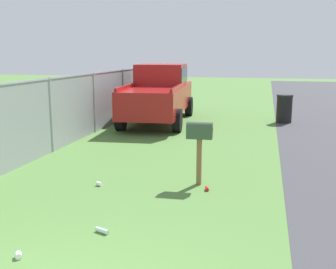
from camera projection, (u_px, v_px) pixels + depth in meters
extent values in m
cube|color=brown|center=(199.00, 162.00, 7.90)|extent=(0.09, 0.09, 0.91)
cube|color=#334C33|center=(200.00, 133.00, 7.79)|extent=(0.22, 0.50, 0.22)
cylinder|color=#334C33|center=(200.00, 127.00, 7.77)|extent=(0.22, 0.50, 0.20)
cube|color=red|center=(201.00, 128.00, 7.88)|extent=(0.02, 0.04, 0.18)
cube|color=maroon|center=(158.00, 98.00, 14.94)|extent=(5.58, 2.29, 0.90)
cube|color=maroon|center=(161.00, 74.00, 15.41)|extent=(1.98, 1.86, 0.76)
cube|color=black|center=(161.00, 74.00, 15.41)|extent=(1.93, 1.89, 0.53)
cube|color=maroon|center=(127.00, 87.00, 13.81)|extent=(2.83, 0.30, 0.12)
cube|color=maroon|center=(178.00, 87.00, 13.55)|extent=(2.83, 0.30, 0.12)
cylinder|color=black|center=(144.00, 105.00, 16.92)|extent=(0.78, 0.32, 0.76)
cylinder|color=black|center=(189.00, 106.00, 16.64)|extent=(0.78, 0.32, 0.76)
cylinder|color=black|center=(121.00, 119.00, 13.44)|extent=(0.78, 0.32, 0.76)
cylinder|color=black|center=(177.00, 120.00, 13.15)|extent=(0.78, 0.32, 0.76)
cylinder|color=black|center=(284.00, 110.00, 14.94)|extent=(0.55, 0.55, 0.94)
cylinder|color=black|center=(285.00, 96.00, 14.84)|extent=(0.58, 0.58, 0.08)
cylinder|color=#9EA3A8|center=(51.00, 115.00, 10.42)|extent=(0.07, 0.07, 1.90)
cylinder|color=#9EA3A8|center=(94.00, 103.00, 13.01)|extent=(0.07, 0.07, 1.90)
cylinder|color=#9EA3A8|center=(123.00, 94.00, 15.60)|extent=(0.07, 0.07, 1.90)
cylinder|color=#9EA3A8|center=(144.00, 88.00, 18.20)|extent=(0.07, 0.07, 1.90)
cube|color=#9EA3A8|center=(73.00, 76.00, 11.54)|extent=(13.58, 0.04, 0.04)
cube|color=gray|center=(75.00, 108.00, 11.72)|extent=(13.58, 0.01, 1.90)
cylinder|color=#B2D8BF|center=(102.00, 231.00, 5.82)|extent=(0.15, 0.23, 0.07)
cylinder|color=white|center=(99.00, 184.00, 7.88)|extent=(0.10, 0.12, 0.08)
cylinder|color=red|center=(207.00, 189.00, 7.62)|extent=(0.13, 0.09, 0.07)
cylinder|color=white|center=(18.00, 255.00, 5.10)|extent=(0.13, 0.12, 0.08)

